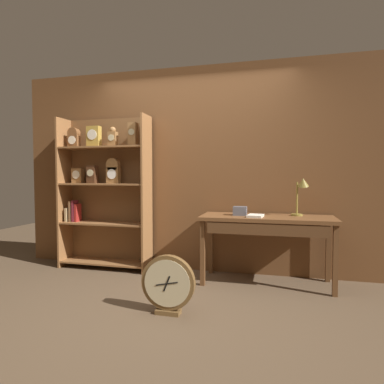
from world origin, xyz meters
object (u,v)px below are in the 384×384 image
object	(u,v)px
toolbox_small	(240,211)
desk_lamp	(301,190)
round_clock_large	(168,284)
workbench	(267,224)
open_repair_manual	(255,216)
bookshelf	(104,188)

from	to	relation	value
toolbox_small	desk_lamp	bearing A→B (deg)	7.44
desk_lamp	toolbox_small	world-z (taller)	desk_lamp
toolbox_small	round_clock_large	size ratio (longest dim) A/B	0.29
workbench	open_repair_manual	distance (m)	0.18
bookshelf	open_repair_manual	size ratio (longest dim) A/B	8.99
desk_lamp	toolbox_small	xyz separation A→B (m)	(-0.67, -0.09, -0.25)
workbench	toolbox_small	bearing A→B (deg)	173.55
workbench	toolbox_small	distance (m)	0.33
workbench	round_clock_large	xyz separation A→B (m)	(-0.81, -1.03, -0.41)
desk_lamp	round_clock_large	xyz separation A→B (m)	(-1.18, -1.15, -0.80)
workbench	open_repair_manual	size ratio (longest dim) A/B	6.67
workbench	desk_lamp	size ratio (longest dim) A/B	3.31
toolbox_small	open_repair_manual	bearing A→B (deg)	-31.74
round_clock_large	open_repair_manual	bearing A→B (deg)	54.00
workbench	round_clock_large	world-z (taller)	workbench
bookshelf	desk_lamp	distance (m)	2.48
toolbox_small	open_repair_manual	xyz separation A→B (m)	(0.18, -0.11, -0.04)
bookshelf	desk_lamp	world-z (taller)	bookshelf
bookshelf	open_repair_manual	bearing A→B (deg)	-7.32
bookshelf	open_repair_manual	world-z (taller)	bookshelf
round_clock_large	workbench	bearing A→B (deg)	51.77
toolbox_small	workbench	bearing A→B (deg)	-6.45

